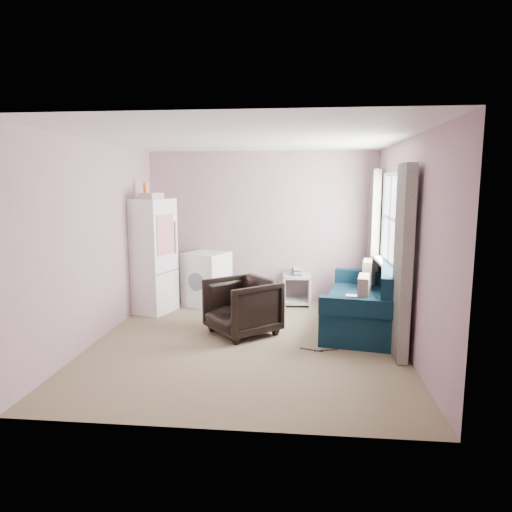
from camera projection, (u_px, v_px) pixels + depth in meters
The scene contains 8 objects.
room at pixel (249, 243), 5.56m from camera, with size 3.84×4.24×2.54m.
armchair at pixel (242, 304), 6.00m from camera, with size 0.79×0.74×0.81m, color black.
fridge at pixel (151, 255), 7.00m from camera, with size 0.76×0.76×1.99m.
washing_machine at pixel (207, 278), 7.46m from camera, with size 0.80×0.80×0.87m.
side_table at pixel (297, 287), 7.48m from camera, with size 0.48×0.48×0.62m.
sofa at pixel (365, 305), 6.27m from camera, with size 1.24×2.12×0.89m.
window_dressing at pixel (386, 249), 6.09m from camera, with size 0.17×2.62×2.18m.
floor_cables at pixel (319, 350), 5.44m from camera, with size 0.46×0.11×0.01m.
Camera 1 is at (0.66, -5.48, 1.97)m, focal length 32.00 mm.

